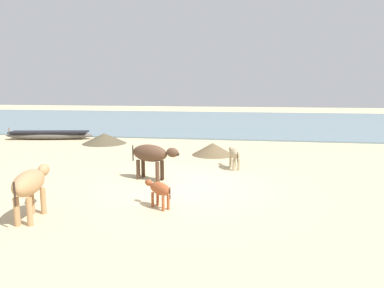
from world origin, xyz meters
The scene contains 9 objects.
ground centered at (0.00, 0.00, 0.00)m, with size 80.00×80.00×0.00m, color #CCB789.
sea_water centered at (0.00, 18.72, 0.04)m, with size 60.00×20.00×0.08m, color slate.
fishing_boat_2 centered at (-8.63, 7.67, 0.24)m, with size 4.70×1.68×0.63m.
cow_adult_tan centered at (-2.64, -3.04, 0.77)m, with size 0.67×1.64×1.07m.
calf_near_rust centered at (-0.11, -1.96, 0.44)m, with size 0.84×0.72×0.62m.
calf_far_dun centered at (1.46, 2.29, 0.51)m, with size 0.52×1.08×0.71m.
cow_second_adult_dark centered at (-0.95, 0.44, 0.78)m, with size 1.63×0.84×1.08m.
debris_pile_0 centered at (0.49, 4.65, 0.25)m, with size 1.74×1.74×0.50m, color brown.
debris_pile_1 centered at (-5.13, 6.76, 0.26)m, with size 2.18×2.18×0.51m, color brown.
Camera 1 is at (1.86, -9.60, 2.80)m, focal length 32.83 mm.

